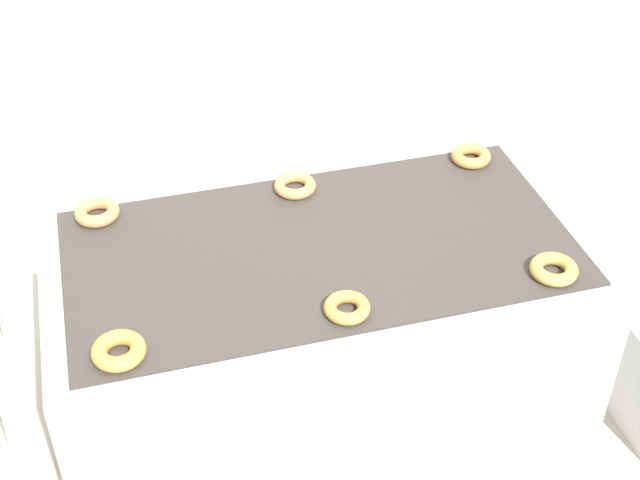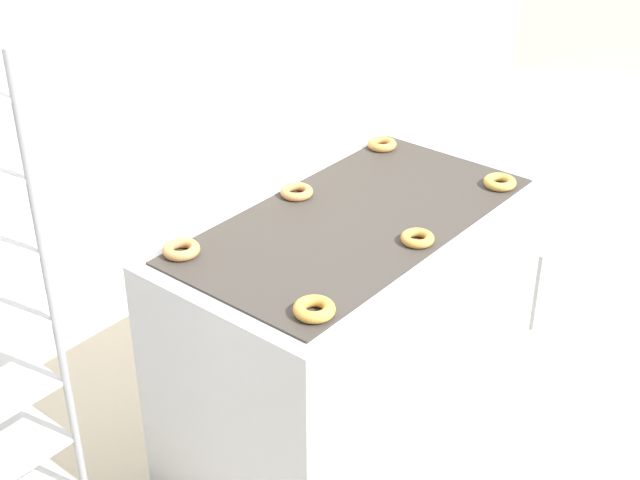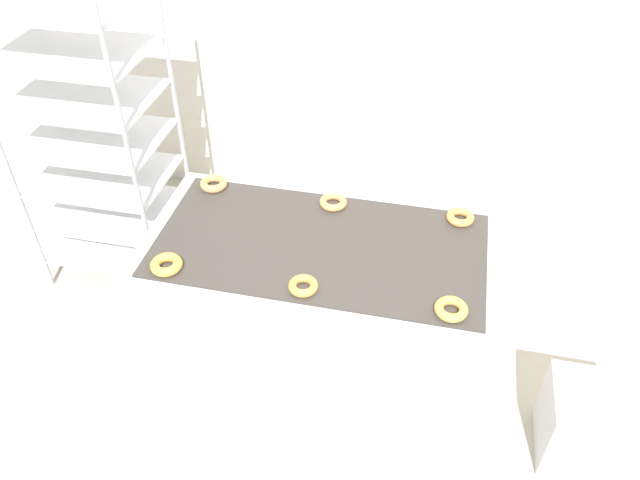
{
  "view_description": "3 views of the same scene",
  "coord_description": "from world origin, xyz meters",
  "views": [
    {
      "loc": [
        -0.46,
        -1.06,
        2.27
      ],
      "look_at": [
        0.0,
        0.61,
        0.91
      ],
      "focal_mm": 50.0,
      "sensor_mm": 36.0,
      "label": 1
    },
    {
      "loc": [
        -2.08,
        -0.94,
        2.29
      ],
      "look_at": [
        0.0,
        0.76,
        0.75
      ],
      "focal_mm": 50.0,
      "sensor_mm": 36.0,
      "label": 2
    },
    {
      "loc": [
        0.39,
        -1.16,
        2.44
      ],
      "look_at": [
        0.0,
        0.61,
        0.91
      ],
      "focal_mm": 35.0,
      "sensor_mm": 36.0,
      "label": 3
    }
  ],
  "objects": [
    {
      "name": "fryer_machine",
      "position": [
        0.0,
        0.61,
        0.44
      ],
      "size": [
        1.37,
        0.73,
        0.89
      ],
      "color": "#B7BABF",
      "rests_on": "ground_plane"
    },
    {
      "name": "donut_far_center",
      "position": [
        -0.0,
        0.87,
        0.9
      ],
      "size": [
        0.11,
        0.11,
        0.03
      ],
      "primitive_type": "torus",
      "color": "#D0894B",
      "rests_on": "fryer_machine"
    },
    {
      "name": "glaze_bin",
      "position": [
        1.17,
        0.52,
        0.19
      ],
      "size": [
        0.39,
        0.32,
        0.37
      ],
      "color": "#B7BABF",
      "rests_on": "ground_plane"
    },
    {
      "name": "donut_far_left",
      "position": [
        -0.53,
        0.88,
        0.9
      ],
      "size": [
        0.12,
        0.12,
        0.03
      ],
      "primitive_type": "torus",
      "color": "#BF864C",
      "rests_on": "fryer_machine"
    },
    {
      "name": "donut_far_right",
      "position": [
        0.52,
        0.88,
        0.9
      ],
      "size": [
        0.11,
        0.11,
        0.03
      ],
      "primitive_type": "torus",
      "color": "#CA8843",
      "rests_on": "fryer_machine"
    },
    {
      "name": "donut_near_left",
      "position": [
        -0.52,
        0.36,
        0.9
      ],
      "size": [
        0.12,
        0.12,
        0.04
      ],
      "primitive_type": "torus",
      "color": "gold",
      "rests_on": "fryer_machine"
    },
    {
      "name": "donut_near_right",
      "position": [
        0.51,
        0.36,
        0.9
      ],
      "size": [
        0.12,
        0.12,
        0.03
      ],
      "primitive_type": "torus",
      "color": "gold",
      "rests_on": "fryer_machine"
    },
    {
      "name": "donut_near_center",
      "position": [
        -0.01,
        0.36,
        0.9
      ],
      "size": [
        0.11,
        0.11,
        0.03
      ],
      "primitive_type": "torus",
      "color": "#C48B3E",
      "rests_on": "fryer_machine"
    }
  ]
}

